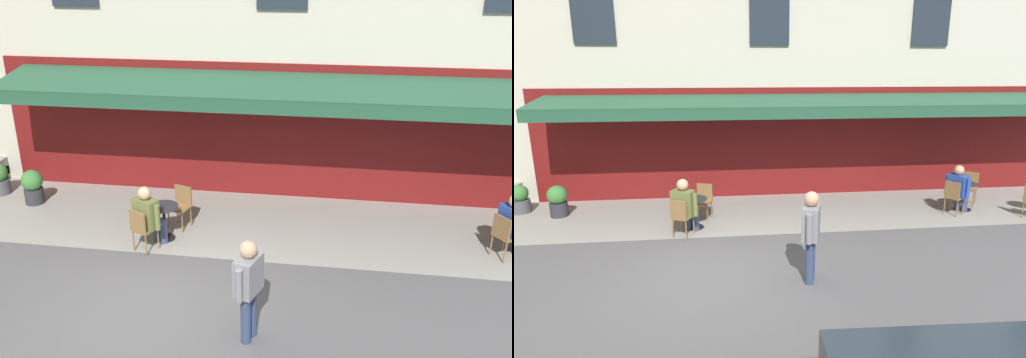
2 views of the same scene
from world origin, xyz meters
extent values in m
plane|color=#565456|center=(0.00, 0.00, 0.00)|extent=(70.00, 70.00, 0.00)
cube|color=gray|center=(-3.25, -3.40, 0.00)|extent=(20.50, 3.20, 0.01)
cube|color=maroon|center=(-3.00, -4.97, 1.60)|extent=(16.00, 0.06, 3.20)
cube|color=#235138|center=(-3.00, -4.15, 2.85)|extent=(15.00, 1.70, 0.36)
cube|color=#235138|center=(-3.00, -3.32, 2.62)|extent=(15.00, 0.04, 0.28)
cube|color=#232D38|center=(-6.33, -4.96, 5.20)|extent=(1.10, 0.06, 1.70)
cube|color=#232D38|center=(-1.67, -4.96, 5.20)|extent=(1.10, 0.06, 1.70)
cube|color=#232D38|center=(3.00, -4.96, 5.20)|extent=(1.10, 0.06, 1.70)
cylinder|color=black|center=(0.41, -2.43, 0.01)|extent=(0.40, 0.40, 0.03)
cylinder|color=black|center=(0.41, -2.43, 0.36)|extent=(0.06, 0.06, 0.72)
cylinder|color=#2D2D33|center=(0.41, -2.43, 0.73)|extent=(0.60, 0.60, 0.03)
cylinder|color=olive|center=(0.42, -2.01, 0.23)|extent=(0.03, 0.03, 0.45)
cylinder|color=olive|center=(0.73, -2.16, 0.23)|extent=(0.03, 0.03, 0.45)
cylinder|color=olive|center=(0.57, -1.70, 0.23)|extent=(0.03, 0.03, 0.45)
cylinder|color=olive|center=(0.88, -1.85, 0.23)|extent=(0.03, 0.03, 0.45)
cube|color=olive|center=(0.65, -1.93, 0.47)|extent=(0.53, 0.53, 0.04)
cube|color=olive|center=(0.73, -1.77, 0.70)|extent=(0.38, 0.21, 0.42)
cylinder|color=olive|center=(0.46, -2.84, 0.23)|extent=(0.03, 0.03, 0.45)
cylinder|color=olive|center=(0.14, -2.74, 0.23)|extent=(0.03, 0.03, 0.45)
cylinder|color=olive|center=(0.36, -3.16, 0.23)|extent=(0.03, 0.03, 0.45)
cylinder|color=olive|center=(0.03, -3.06, 0.23)|extent=(0.03, 0.03, 0.45)
cube|color=olive|center=(0.25, -2.95, 0.47)|extent=(0.50, 0.50, 0.04)
cube|color=olive|center=(0.19, -3.12, 0.70)|extent=(0.39, 0.16, 0.42)
cylinder|color=olive|center=(-7.93, -2.23, 0.23)|extent=(0.03, 0.03, 0.45)
cylinder|color=black|center=(-6.76, -2.97, 0.01)|extent=(0.40, 0.40, 0.03)
cylinder|color=black|center=(-6.76, -2.97, 0.36)|extent=(0.06, 0.06, 0.72)
cylinder|color=#2D2D33|center=(-6.76, -2.97, 0.73)|extent=(0.60, 0.60, 0.03)
cylinder|color=olive|center=(-6.53, -2.62, 0.23)|extent=(0.03, 0.03, 0.45)
cylinder|color=olive|center=(-6.35, -2.90, 0.23)|extent=(0.03, 0.03, 0.45)
cylinder|color=olive|center=(-6.25, -2.43, 0.23)|extent=(0.03, 0.03, 0.45)
cylinder|color=olive|center=(-6.06, -2.72, 0.23)|extent=(0.03, 0.03, 0.45)
cube|color=olive|center=(-6.30, -2.67, 0.47)|extent=(0.55, 0.55, 0.04)
cube|color=olive|center=(-6.15, -2.57, 0.70)|extent=(0.25, 0.36, 0.42)
cylinder|color=olive|center=(-6.88, -3.37, 0.23)|extent=(0.03, 0.03, 0.45)
cylinder|color=olive|center=(-7.14, -3.15, 0.23)|extent=(0.03, 0.03, 0.45)
cylinder|color=olive|center=(-7.10, -3.63, 0.23)|extent=(0.03, 0.03, 0.45)
cylinder|color=olive|center=(-7.36, -3.41, 0.23)|extent=(0.03, 0.03, 0.45)
cube|color=olive|center=(-7.12, -3.39, 0.47)|extent=(0.56, 0.56, 0.04)
cube|color=olive|center=(-7.23, -3.52, 0.70)|extent=(0.33, 0.29, 0.42)
cylinder|color=navy|center=(-6.68, -2.81, 0.23)|extent=(0.15, 0.15, 0.47)
cylinder|color=navy|center=(-6.54, -2.72, 0.49)|extent=(0.37, 0.32, 0.16)
cylinder|color=navy|center=(-6.58, -2.96, 0.23)|extent=(0.15, 0.15, 0.47)
cylinder|color=navy|center=(-6.44, -2.87, 0.49)|extent=(0.37, 0.32, 0.16)
cube|color=#28479E|center=(-6.35, -2.70, 0.78)|extent=(0.48, 0.54, 0.57)
sphere|color=tan|center=(-6.35, -2.70, 1.19)|extent=(0.25, 0.25, 0.25)
cylinder|color=#28479E|center=(-6.50, -2.46, 0.76)|extent=(0.10, 0.10, 0.50)
cylinder|color=#28479E|center=(-6.19, -2.94, 0.76)|extent=(0.10, 0.10, 0.50)
cylinder|color=navy|center=(0.39, -2.26, 0.23)|extent=(0.16, 0.16, 0.47)
cylinder|color=navy|center=(0.46, -2.10, 0.49)|extent=(0.30, 0.38, 0.16)
cylinder|color=navy|center=(0.56, -2.34, 0.23)|extent=(0.16, 0.16, 0.47)
cylinder|color=navy|center=(0.63, -2.18, 0.49)|extent=(0.30, 0.38, 0.16)
cube|color=olive|center=(0.62, -1.98, 0.79)|extent=(0.56, 0.46, 0.59)
sphere|color=tan|center=(0.62, -1.98, 1.21)|extent=(0.26, 0.26, 0.26)
cylinder|color=olive|center=(0.36, -1.86, 0.77)|extent=(0.10, 0.10, 0.52)
cylinder|color=olive|center=(0.89, -2.11, 0.77)|extent=(0.10, 0.10, 0.52)
cylinder|color=navy|center=(-1.83, 0.35, 0.42)|extent=(0.16, 0.16, 0.84)
cylinder|color=navy|center=(-1.77, 0.54, 0.42)|extent=(0.16, 0.16, 0.84)
cube|color=gray|center=(-1.80, 0.45, 1.13)|extent=(0.42, 0.55, 0.59)
sphere|color=tan|center=(-1.80, 0.45, 1.56)|extent=(0.26, 0.26, 0.26)
cylinder|color=gray|center=(-1.89, 0.16, 1.11)|extent=(0.10, 0.10, 0.52)
cylinder|color=gray|center=(-1.70, 0.73, 1.11)|extent=(0.10, 0.10, 0.52)
cylinder|color=#4C4C51|center=(5.09, -4.07, 0.17)|extent=(0.47, 0.47, 0.35)
sphere|color=#3D7A38|center=(5.09, -4.07, 0.54)|extent=(0.45, 0.45, 0.45)
cylinder|color=#2D2D33|center=(3.98, -3.67, 0.18)|extent=(0.44, 0.44, 0.37)
sphere|color=#3D7A38|center=(3.98, -3.67, 0.58)|extent=(0.49, 0.49, 0.49)
camera|label=1|loc=(-2.92, 7.23, 5.51)|focal=38.61mm
camera|label=2|loc=(-0.31, 7.19, 3.73)|focal=29.39mm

